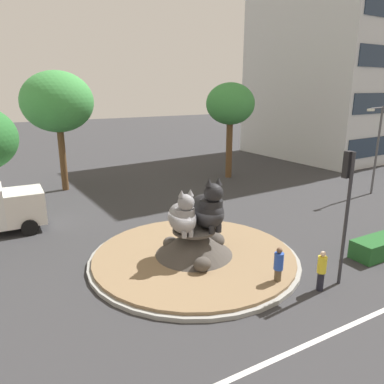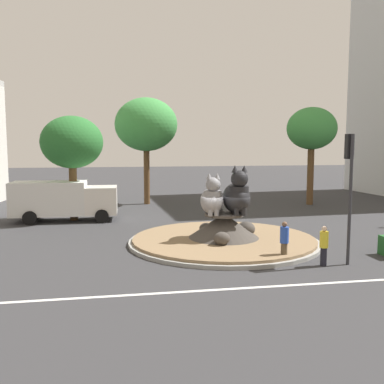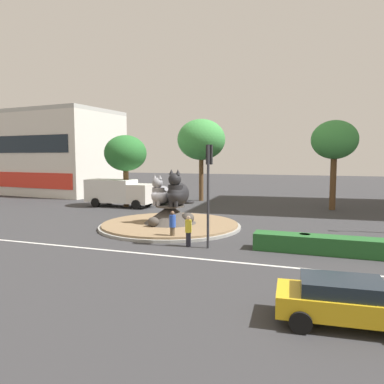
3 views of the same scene
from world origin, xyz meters
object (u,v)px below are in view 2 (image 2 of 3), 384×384
(second_tree_near_tower, at_px, (312,129))
(delivery_box_truck, at_px, (63,199))
(cat_statue_black, at_px, (237,196))
(pedestrian_yellow_shirt, at_px, (324,245))
(broadleaf_tree_behind_island, at_px, (72,143))
(pedestrian_blue_shirt, at_px, (284,240))
(cat_statue_grey, at_px, (212,199))
(third_tree_left, at_px, (146,125))
(traffic_light_mast, at_px, (350,175))

(second_tree_near_tower, height_order, delivery_box_truck, second_tree_near_tower)
(cat_statue_black, height_order, second_tree_near_tower, second_tree_near_tower)
(pedestrian_yellow_shirt, bearing_deg, second_tree_near_tower, 51.25)
(cat_statue_black, bearing_deg, pedestrian_yellow_shirt, 29.78)
(broadleaf_tree_behind_island, height_order, pedestrian_blue_shirt, broadleaf_tree_behind_island)
(cat_statue_grey, relative_size, broadleaf_tree_behind_island, 0.30)
(cat_statue_grey, height_order, third_tree_left, third_tree_left)
(second_tree_near_tower, bearing_deg, traffic_light_mast, -110.76)
(cat_statue_grey, bearing_deg, traffic_light_mast, 53.03)
(traffic_light_mast, height_order, delivery_box_truck, traffic_light_mast)
(broadleaf_tree_behind_island, height_order, pedestrian_yellow_shirt, broadleaf_tree_behind_island)
(second_tree_near_tower, distance_m, third_tree_left, 14.08)
(cat_statue_grey, xyz_separation_m, cat_statue_black, (1.30, -0.04, 0.14))
(pedestrian_yellow_shirt, xyz_separation_m, delivery_box_truck, (-12.10, 13.22, 0.58))
(cat_statue_grey, bearing_deg, pedestrian_yellow_shirt, 44.97)
(second_tree_near_tower, relative_size, third_tree_left, 0.91)
(cat_statue_black, xyz_separation_m, pedestrian_blue_shirt, (1.11, -3.66, -1.57))
(broadleaf_tree_behind_island, bearing_deg, cat_statue_grey, -48.84)
(broadleaf_tree_behind_island, xyz_separation_m, pedestrian_blue_shirt, (10.09, -12.48, -4.31))
(second_tree_near_tower, relative_size, pedestrian_yellow_shirt, 4.85)
(second_tree_near_tower, height_order, pedestrian_yellow_shirt, second_tree_near_tower)
(pedestrian_blue_shirt, xyz_separation_m, pedestrian_yellow_shirt, (1.36, -1.01, -0.03))
(third_tree_left, distance_m, delivery_box_truck, 11.05)
(second_tree_near_tower, bearing_deg, cat_statue_grey, -131.43)
(cat_statue_grey, bearing_deg, cat_statue_black, 94.63)
(broadleaf_tree_behind_island, xyz_separation_m, delivery_box_truck, (-0.65, -0.28, -3.75))
(second_tree_near_tower, xyz_separation_m, pedestrian_blue_shirt, (-9.22, -16.88, -5.48))
(traffic_light_mast, height_order, third_tree_left, third_tree_left)
(pedestrian_blue_shirt, xyz_separation_m, delivery_box_truck, (-10.74, 12.21, 0.55))
(cat_statue_black, relative_size, pedestrian_blue_shirt, 1.44)
(cat_statue_grey, height_order, pedestrian_blue_shirt, cat_statue_grey)
(third_tree_left, xyz_separation_m, pedestrian_blue_shirt, (4.57, -19.68, -5.87))
(broadleaf_tree_behind_island, height_order, second_tree_near_tower, second_tree_near_tower)
(cat_statue_black, relative_size, traffic_light_mast, 0.46)
(delivery_box_truck, bearing_deg, second_tree_near_tower, 14.83)
(cat_statue_black, height_order, broadleaf_tree_behind_island, broadleaf_tree_behind_island)
(cat_statue_grey, height_order, pedestrian_yellow_shirt, cat_statue_grey)
(second_tree_near_tower, xyz_separation_m, third_tree_left, (-13.79, 2.80, 0.39))
(cat_statue_grey, bearing_deg, delivery_box_truck, -129.28)
(third_tree_left, bearing_deg, traffic_light_mast, -71.09)
(traffic_light_mast, height_order, broadleaf_tree_behind_island, broadleaf_tree_behind_island)
(broadleaf_tree_behind_island, height_order, third_tree_left, third_tree_left)
(second_tree_near_tower, bearing_deg, delivery_box_truck, -166.83)
(third_tree_left, bearing_deg, second_tree_near_tower, -11.49)
(traffic_light_mast, bearing_deg, cat_statue_grey, 44.99)
(broadleaf_tree_behind_island, xyz_separation_m, third_tree_left, (5.52, 7.19, 1.57))
(broadleaf_tree_behind_island, distance_m, second_tree_near_tower, 19.83)
(cat_statue_black, bearing_deg, third_tree_left, -165.83)
(pedestrian_yellow_shirt, bearing_deg, cat_statue_grey, 113.61)
(pedestrian_yellow_shirt, bearing_deg, broadleaf_tree_behind_island, 115.27)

